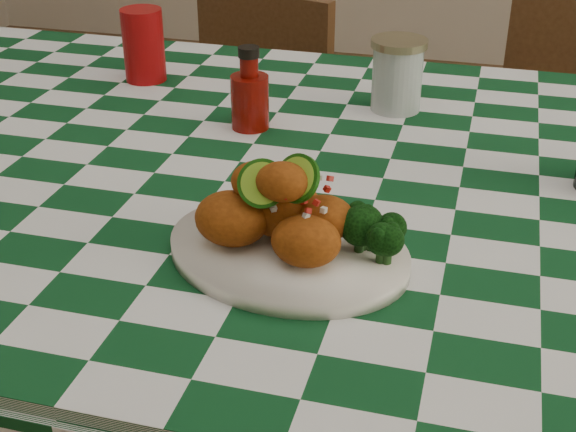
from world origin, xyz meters
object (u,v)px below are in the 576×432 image
(fried_chicken_pile, at_px, (285,205))
(red_tumbler, at_px, (144,45))
(plate, at_px, (288,252))
(ketchup_bottle, at_px, (250,88))
(wooden_chair_right, at_px, (569,183))
(mason_jar, at_px, (397,75))
(dining_table, at_px, (307,388))
(wooden_chair_left, at_px, (229,172))

(fried_chicken_pile, xyz_separation_m, red_tumbler, (-0.40, 0.52, -0.01))
(fried_chicken_pile, bearing_deg, plate, 0.00)
(plate, bearing_deg, ketchup_bottle, 113.72)
(fried_chicken_pile, distance_m, red_tumbler, 0.65)
(fried_chicken_pile, relative_size, wooden_chair_right, 0.17)
(red_tumbler, bearing_deg, mason_jar, -3.51)
(wooden_chair_right, bearing_deg, mason_jar, -113.60)
(dining_table, relative_size, fried_chicken_pile, 10.44)
(plate, distance_m, wooden_chair_right, 1.06)
(plate, distance_m, red_tumbler, 0.66)
(mason_jar, bearing_deg, wooden_chair_left, 135.57)
(dining_table, height_order, red_tumbler, red_tumbler)
(ketchup_bottle, relative_size, mason_jar, 1.09)
(wooden_chair_left, bearing_deg, fried_chicken_pile, -50.84)
(mason_jar, xyz_separation_m, wooden_chair_left, (-0.45, 0.44, -0.44))
(ketchup_bottle, relative_size, wooden_chair_right, 0.13)
(dining_table, relative_size, red_tumbler, 13.08)
(dining_table, xyz_separation_m, wooden_chair_right, (0.42, 0.70, 0.09))
(wooden_chair_left, bearing_deg, plate, -50.67)
(dining_table, distance_m, ketchup_bottle, 0.49)
(dining_table, height_order, mason_jar, mason_jar)
(wooden_chair_right, bearing_deg, fried_chicken_pile, -98.91)
(plate, relative_size, red_tumbler, 2.23)
(ketchup_bottle, xyz_separation_m, wooden_chair_left, (-0.25, 0.58, -0.44))
(ketchup_bottle, height_order, wooden_chair_right, wooden_chair_right)
(plate, relative_size, wooden_chair_right, 0.29)
(red_tumbler, xyz_separation_m, ketchup_bottle, (0.25, -0.16, 0.00))
(plate, distance_m, mason_jar, 0.50)
(plate, distance_m, fried_chicken_pile, 0.06)
(red_tumbler, relative_size, ketchup_bottle, 0.99)
(dining_table, xyz_separation_m, plate, (0.03, -0.23, 0.40))
(plate, relative_size, mason_jar, 2.42)
(ketchup_bottle, relative_size, wooden_chair_left, 0.16)
(wooden_chair_left, bearing_deg, red_tumbler, -74.08)
(dining_table, height_order, plate, plate)
(fried_chicken_pile, distance_m, mason_jar, 0.49)
(red_tumbler, height_order, ketchup_bottle, same)
(dining_table, bearing_deg, wooden_chair_right, 59.16)
(wooden_chair_left, bearing_deg, ketchup_bottle, -50.91)
(wooden_chair_left, height_order, wooden_chair_right, wooden_chair_right)
(wooden_chair_right, bearing_deg, plate, -98.73)
(ketchup_bottle, bearing_deg, fried_chicken_pile, -66.74)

